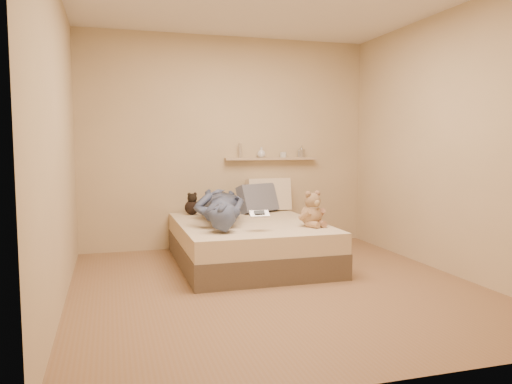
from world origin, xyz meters
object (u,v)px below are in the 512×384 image
object	(u,v)px
teddy_bear	(312,212)
pillow_cream	(269,195)
person	(220,205)
game_console	(259,214)
pillow_grey	(258,199)
dark_plush	(192,205)
wall_shelf	(271,159)
bed	(249,243)

from	to	relation	value
teddy_bear	pillow_cream	bearing A→B (deg)	92.46
pillow_cream	person	distance (m)	1.10
game_console	pillow_grey	distance (m)	1.32
dark_plush	teddy_bear	bearing A→B (deg)	-48.46
person	wall_shelf	xyz separation A→B (m)	(0.85, 0.84, 0.47)
bed	game_console	size ratio (longest dim) A/B	9.86
wall_shelf	person	bearing A→B (deg)	-135.36
bed	pillow_grey	distance (m)	0.85
pillow_cream	wall_shelf	bearing A→B (deg)	53.20
game_console	dark_plush	size ratio (longest dim) A/B	0.73
teddy_bear	pillow_cream	world-z (taller)	pillow_cream
pillow_cream	wall_shelf	world-z (taller)	wall_shelf
pillow_cream	wall_shelf	distance (m)	0.46
teddy_bear	person	distance (m)	0.99
teddy_bear	game_console	bearing A→B (deg)	-167.82
pillow_cream	bed	bearing A→B (deg)	-120.60
game_console	pillow_cream	bearing A→B (deg)	68.84
person	pillow_cream	bearing A→B (deg)	-124.98
bed	pillow_cream	bearing A→B (deg)	59.40
bed	teddy_bear	bearing A→B (deg)	-39.53
game_console	wall_shelf	size ratio (longest dim) A/B	0.16
teddy_bear	person	bearing A→B (deg)	148.42
dark_plush	pillow_cream	xyz separation A→B (m)	(0.99, 0.10, 0.09)
dark_plush	person	bearing A→B (deg)	-73.38
bed	pillow_cream	size ratio (longest dim) A/B	3.45
pillow_grey	person	xyz separation A→B (m)	(-0.61, -0.62, 0.01)
bed	person	distance (m)	0.51
person	wall_shelf	distance (m)	1.28
bed	wall_shelf	size ratio (longest dim) A/B	1.58
bed	wall_shelf	world-z (taller)	wall_shelf
pillow_grey	person	size ratio (longest dim) A/B	0.33
bed	person	world-z (taller)	person
bed	wall_shelf	bearing A→B (deg)	58.82
teddy_bear	pillow_grey	distance (m)	1.17
game_console	pillow_grey	xyz separation A→B (m)	(0.36, 1.27, 0.00)
dark_plush	wall_shelf	distance (m)	1.19
wall_shelf	pillow_grey	bearing A→B (deg)	-138.09
game_console	dark_plush	distance (m)	1.38
game_console	person	world-z (taller)	person
person	wall_shelf	world-z (taller)	wall_shelf
wall_shelf	dark_plush	bearing A→B (deg)	-170.03
game_console	teddy_bear	bearing A→B (deg)	12.18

